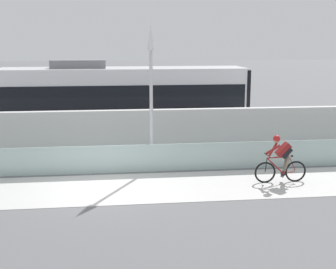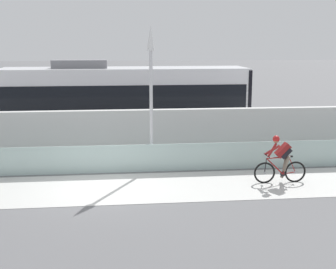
# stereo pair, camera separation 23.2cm
# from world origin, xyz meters

# --- Properties ---
(ground_plane) EXTENTS (200.00, 200.00, 0.00)m
(ground_plane) POSITION_xyz_m (0.00, 0.00, 0.00)
(ground_plane) COLOR slate
(bike_path_deck) EXTENTS (32.00, 3.20, 0.01)m
(bike_path_deck) POSITION_xyz_m (0.00, 0.00, 0.01)
(bike_path_deck) COLOR silver
(bike_path_deck) RESTS_ON ground
(glass_parapet) EXTENTS (32.00, 0.05, 1.00)m
(glass_parapet) POSITION_xyz_m (0.00, 1.85, 0.50)
(glass_parapet) COLOR #ADC6C1
(glass_parapet) RESTS_ON ground
(concrete_barrier_wall) EXTENTS (32.00, 0.36, 2.00)m
(concrete_barrier_wall) POSITION_xyz_m (0.00, 3.65, 1.00)
(concrete_barrier_wall) COLOR silver
(concrete_barrier_wall) RESTS_ON ground
(tram_rail_near) EXTENTS (32.00, 0.08, 0.01)m
(tram_rail_near) POSITION_xyz_m (0.00, 6.13, 0.00)
(tram_rail_near) COLOR #595654
(tram_rail_near) RESTS_ON ground
(tram_rail_far) EXTENTS (32.00, 0.08, 0.01)m
(tram_rail_far) POSITION_xyz_m (0.00, 7.57, 0.00)
(tram_rail_far) COLOR #595654
(tram_rail_far) RESTS_ON ground
(tram) EXTENTS (11.06, 2.54, 3.81)m
(tram) POSITION_xyz_m (0.87, 6.85, 1.89)
(tram) COLOR silver
(tram) RESTS_ON ground
(cyclist_on_bike) EXTENTS (1.77, 0.58, 1.61)m
(cyclist_on_bike) POSITION_xyz_m (5.82, 0.00, 0.78)
(cyclist_on_bike) COLOR black
(cyclist_on_bike) RESTS_ON ground
(lamp_post_antenna) EXTENTS (0.28, 0.28, 5.20)m
(lamp_post_antenna) POSITION_xyz_m (1.71, 2.15, 3.29)
(lamp_post_antenna) COLOR gray
(lamp_post_antenna) RESTS_ON ground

